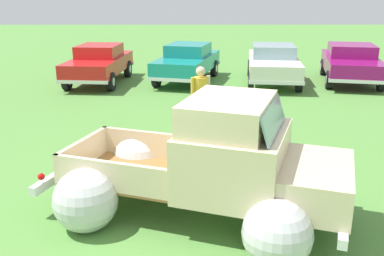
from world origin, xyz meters
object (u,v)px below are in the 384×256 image
object	(u,v)px
show_car_1	(187,61)
show_car_2	(273,62)
spectator_0	(200,97)
vintage_pickup_truck	(217,172)
show_car_0	(99,63)
show_car_3	(351,62)

from	to	relation	value
show_car_1	show_car_2	world-z (taller)	same
show_car_2	spectator_0	xyz separation A→B (m)	(-2.91, -6.33, 0.18)
show_car_2	spectator_0	distance (m)	6.97
vintage_pickup_truck	show_car_0	size ratio (longest dim) A/B	1.16
vintage_pickup_truck	show_car_3	world-z (taller)	vintage_pickup_truck
show_car_1	vintage_pickup_truck	bearing A→B (deg)	17.60
vintage_pickup_truck	show_car_0	world-z (taller)	vintage_pickup_truck
show_car_0	show_car_3	size ratio (longest dim) A/B	0.92
show_car_2	spectator_0	size ratio (longest dim) A/B	2.76
show_car_0	show_car_1	world-z (taller)	same
show_car_0	spectator_0	size ratio (longest dim) A/B	2.55
show_car_2	show_car_3	bearing A→B (deg)	99.26
show_car_2	spectator_0	world-z (taller)	spectator_0
show_car_2	vintage_pickup_truck	bearing A→B (deg)	-7.88
vintage_pickup_truck	show_car_1	xyz separation A→B (m)	(-0.49, 10.69, 0.02)
show_car_3	show_car_2	bearing A→B (deg)	-75.44
vintage_pickup_truck	show_car_1	size ratio (longest dim) A/B	1.11
show_car_0	show_car_1	xyz separation A→B (m)	(3.35, 0.31, 0.00)
show_car_0	show_car_3	distance (m)	9.60
show_car_3	spectator_0	xyz separation A→B (m)	(-5.91, -6.44, 0.18)
show_car_0	show_car_2	xyz separation A→B (m)	(6.60, -0.02, 0.00)
vintage_pickup_truck	spectator_0	size ratio (longest dim) A/B	2.96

